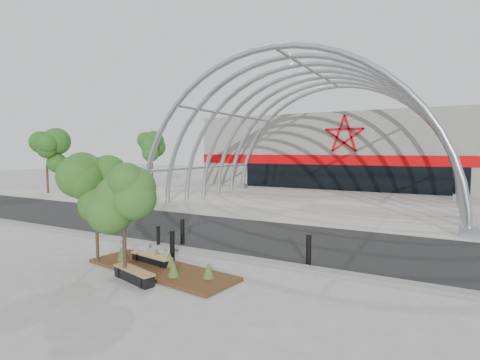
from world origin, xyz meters
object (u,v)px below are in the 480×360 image
object	(u,v)px
bench_1	(134,275)
bollard_2	(182,232)
street_tree_1	(124,201)
street_tree_0	(96,192)
bench_0	(152,260)

from	to	relation	value
bench_1	bollard_2	bearing A→B (deg)	108.62
street_tree_1	bench_1	distance (m)	2.33
street_tree_0	bollard_2	size ratio (longest dim) A/B	3.27
street_tree_1	bench_1	bearing A→B (deg)	-5.19
street_tree_0	bench_0	world-z (taller)	street_tree_0
street_tree_0	street_tree_1	distance (m)	2.12
bollard_2	bench_0	bearing A→B (deg)	-73.42
street_tree_0	bench_1	size ratio (longest dim) A/B	1.90
street_tree_0	street_tree_1	xyz separation A→B (m)	(2.02, -0.65, -0.10)
street_tree_0	bollard_2	distance (m)	4.37
street_tree_1	bench_0	xyz separation A→B (m)	(-0.23, 1.46, -2.30)
bollard_2	street_tree_1	bearing A→B (deg)	-75.94
street_tree_0	bench_1	bearing A→B (deg)	-15.97
street_tree_1	bench_0	size ratio (longest dim) A/B	1.85
bench_0	street_tree_1	bearing A→B (deg)	-81.18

